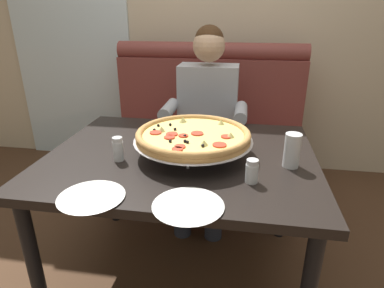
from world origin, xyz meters
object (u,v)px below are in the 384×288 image
Objects in this scene: shaker_pepper_flakes at (252,173)px; pizza at (193,136)px; booth_bench at (205,142)px; dining_table at (181,169)px; shaker_parmesan at (118,151)px; plate_near_right at (188,204)px; diner_main at (206,114)px; plate_near_left at (91,195)px; drinking_glass at (292,152)px.

pizza is at bearing 140.27° from shaker_pepper_flakes.
booth_bench is 1.19× the size of dining_table.
plate_near_right is at bearing -40.88° from shaker_parmesan.
shaker_pepper_flakes is 0.30m from plate_near_right.
plate_near_left is (-0.28, -1.14, 0.03)m from diner_main.
plate_near_left is at bearing -103.78° from diner_main.
diner_main is at bearing 69.92° from shaker_parmesan.
plate_near_left is 0.84m from drinking_glass.
booth_bench reaches higher than plate_near_left.
booth_bench is 15.38× the size of shaker_pepper_flakes.
shaker_parmesan is (-0.26, -0.12, 0.13)m from dining_table.
plate_near_right is at bearing -135.05° from drinking_glass.
dining_table is at bearing 145.01° from shaker_pepper_flakes.
drinking_glass is at bearing 4.49° from shaker_parmesan.
plate_near_right is at bearing -0.13° from plate_near_left.
drinking_glass is at bearing -58.74° from diner_main.
pizza is at bearing 173.22° from drinking_glass.
pizza is 0.54m from plate_near_left.
shaker_pepper_flakes reaches higher than plate_near_left.
diner_main reaches higher than booth_bench.
shaker_pepper_flakes is at bearing -74.69° from booth_bench.
diner_main is 0.89m from drinking_glass.
plate_near_left and plate_near_right have the same top height.
diner_main is 8.52× the size of drinking_glass.
shaker_parmesan reaches higher than dining_table.
drinking_glass is (0.76, 0.06, 0.02)m from shaker_parmesan.
shaker_parmesan is at bearing -110.08° from diner_main.
booth_bench is 1.29m from shaker_pepper_flakes.
plate_near_right is (0.11, -1.41, 0.34)m from booth_bench.
shaker_parmesan reaches higher than plate_near_left.
shaker_pepper_flakes is 0.38× the size of plate_near_right.
booth_bench reaches higher than drinking_glass.
shaker_parmesan is at bearing -155.88° from dining_table.
shaker_parmesan is 0.44× the size of plate_near_right.
plate_near_left reaches higher than dining_table.
pizza is at bearing -6.14° from dining_table.
shaker_parmesan is (-0.59, 0.11, 0.01)m from shaker_pepper_flakes.
dining_table is 2.28× the size of pizza.
diner_main is 0.97m from shaker_pepper_flakes.
shaker_pepper_flakes is (0.33, -0.23, 0.12)m from dining_table.
drinking_glass is at bearing -64.17° from booth_bench.
drinking_glass is (0.17, 0.17, 0.03)m from shaker_pepper_flakes.
booth_bench is at bearing 115.83° from drinking_glass.
drinking_glass is (0.74, 0.38, 0.06)m from plate_near_left.
drinking_glass is (0.44, -0.05, -0.03)m from pizza.
diner_main reaches higher than plate_near_right.
diner_main is (0.04, 0.70, 0.06)m from dining_table.
booth_bench reaches higher than pizza.
dining_table is (0.00, -0.97, 0.25)m from booth_bench.
booth_bench is 6.09× the size of plate_near_left.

